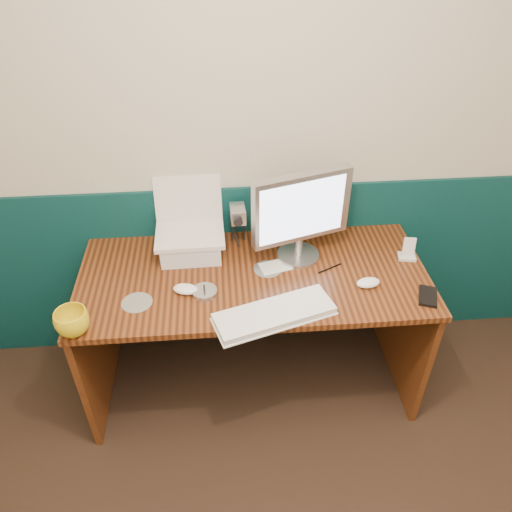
{
  "coord_description": "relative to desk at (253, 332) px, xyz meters",
  "views": [
    {
      "loc": [
        -0.25,
        -0.38,
        2.2
      ],
      "look_at": [
        -0.11,
        1.23,
        0.97
      ],
      "focal_mm": 35.0,
      "sensor_mm": 36.0,
      "label": 1
    }
  ],
  "objects": [
    {
      "name": "back_wall",
      "position": [
        0.11,
        0.37,
        0.88
      ],
      "size": [
        3.5,
        0.04,
        2.5
      ],
      "primitive_type": "cube",
      "color": "beige",
      "rests_on": "ground"
    },
    {
      "name": "wainscot",
      "position": [
        0.11,
        0.36,
        0.12
      ],
      "size": [
        3.48,
        0.02,
        1.0
      ],
      "primitive_type": "cube",
      "color": "#062C2E",
      "rests_on": "ground"
    },
    {
      "name": "desk",
      "position": [
        0.0,
        0.0,
        0.0
      ],
      "size": [
        1.6,
        0.7,
        0.75
      ],
      "primitive_type": "cube",
      "color": "#361709",
      "rests_on": "ground"
    },
    {
      "name": "laptop_riser",
      "position": [
        -0.28,
        0.19,
        0.42
      ],
      "size": [
        0.28,
        0.24,
        0.1
      ],
      "primitive_type": "cube",
      "rotation": [
        0.0,
        0.0,
        0.02
      ],
      "color": "silver",
      "rests_on": "desk"
    },
    {
      "name": "laptop",
      "position": [
        -0.28,
        0.19,
        0.61
      ],
      "size": [
        0.33,
        0.25,
        0.27
      ],
      "primitive_type": null,
      "rotation": [
        0.0,
        0.0,
        0.02
      ],
      "color": "silver",
      "rests_on": "laptop_riser"
    },
    {
      "name": "monitor",
      "position": [
        0.22,
        0.12,
        0.61
      ],
      "size": [
        0.48,
        0.26,
        0.46
      ],
      "primitive_type": null,
      "rotation": [
        0.0,
        0.0,
        0.3
      ],
      "color": "#B0B0B5",
      "rests_on": "desk"
    },
    {
      "name": "keyboard",
      "position": [
        0.06,
        -0.28,
        0.39
      ],
      "size": [
        0.52,
        0.31,
        0.03
      ],
      "primitive_type": "cube",
      "rotation": [
        0.0,
        0.0,
        0.3
      ],
      "color": "white",
      "rests_on": "desk"
    },
    {
      "name": "mouse_right",
      "position": [
        0.5,
        -0.12,
        0.39
      ],
      "size": [
        0.12,
        0.08,
        0.04
      ],
      "primitive_type": "ellipsoid",
      "rotation": [
        0.0,
        0.0,
        0.16
      ],
      "color": "white",
      "rests_on": "desk"
    },
    {
      "name": "mouse_left",
      "position": [
        -0.3,
        -0.1,
        0.39
      ],
      "size": [
        0.12,
        0.09,
        0.04
      ],
      "primitive_type": "ellipsoid",
      "rotation": [
        0.0,
        0.0,
        -0.25
      ],
      "color": "white",
      "rests_on": "desk"
    },
    {
      "name": "mug",
      "position": [
        -0.74,
        -0.3,
        0.43
      ],
      "size": [
        0.17,
        0.17,
        0.11
      ],
      "primitive_type": "imported",
      "rotation": [
        0.0,
        0.0,
        -0.33
      ],
      "color": "yellow",
      "rests_on": "desk"
    },
    {
      "name": "camcorder",
      "position": [
        -0.05,
        0.26,
        0.48
      ],
      "size": [
        0.1,
        0.14,
        0.2
      ],
      "primitive_type": null,
      "rotation": [
        0.0,
        0.0,
        0.04
      ],
      "color": "silver",
      "rests_on": "desk"
    },
    {
      "name": "cd_spindle",
      "position": [
        -0.22,
        -0.12,
        0.39
      ],
      "size": [
        0.11,
        0.11,
        0.02
      ],
      "primitive_type": "cylinder",
      "color": "#ACB1BC",
      "rests_on": "desk"
    },
    {
      "name": "cd_loose_a",
      "position": [
        -0.51,
        -0.15,
        0.38
      ],
      "size": [
        0.13,
        0.13,
        0.0
      ],
      "primitive_type": "cylinder",
      "color": "#B5BDC6",
      "rests_on": "desk"
    },
    {
      "name": "cd_loose_b",
      "position": [
        0.07,
        0.03,
        0.38
      ],
      "size": [
        0.13,
        0.13,
        0.0
      ],
      "primitive_type": "cylinder",
      "color": "#B0BAC1",
      "rests_on": "desk"
    },
    {
      "name": "pen",
      "position": [
        0.36,
        0.01,
        0.38
      ],
      "size": [
        0.12,
        0.06,
        0.01
      ],
      "primitive_type": "cylinder",
      "rotation": [
        0.0,
        1.57,
        0.46
      ],
      "color": "black",
      "rests_on": "desk"
    },
    {
      "name": "papers",
      "position": [
        0.11,
        0.05,
        0.38
      ],
      "size": [
        0.16,
        0.13,
        0.0
      ],
      "primitive_type": "cube",
      "rotation": [
        0.0,
        0.0,
        0.25
      ],
      "color": "white",
      "rests_on": "desk"
    },
    {
      "name": "dock",
      "position": [
        0.74,
        0.06,
        0.38
      ],
      "size": [
        0.09,
        0.07,
        0.02
      ],
      "primitive_type": "cube",
      "rotation": [
        0.0,
        0.0,
        -0.17
      ],
      "color": "silver",
      "rests_on": "desk"
    },
    {
      "name": "music_player",
      "position": [
        0.74,
        0.06,
        0.44
      ],
      "size": [
        0.06,
        0.04,
        0.1
      ],
      "primitive_type": "cube",
      "rotation": [
        -0.17,
        0.0,
        -0.17
      ],
      "color": "white",
      "rests_on": "dock"
    },
    {
      "name": "pda",
      "position": [
        0.74,
        -0.22,
        0.38
      ],
      "size": [
        0.11,
        0.15,
        0.01
      ],
      "primitive_type": "cube",
      "rotation": [
        0.0,
        0.0,
        -0.36
      ],
      "color": "black",
      "rests_on": "desk"
    }
  ]
}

